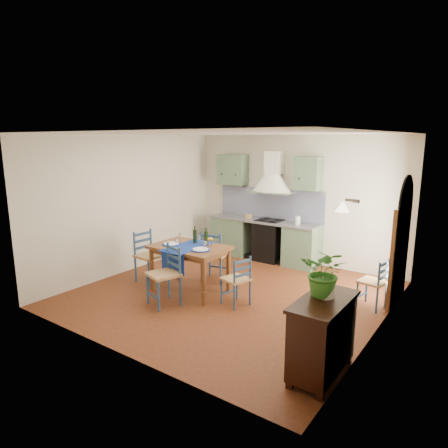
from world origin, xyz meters
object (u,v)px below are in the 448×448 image
(chair_near, at_px, (165,274))
(potted_plant, at_px, (325,272))
(sideboard, at_px, (322,334))
(dining_table, at_px, (190,252))

(chair_near, distance_m, potted_plant, 2.97)
(sideboard, bearing_deg, dining_table, 158.91)
(chair_near, bearing_deg, sideboard, -9.05)
(potted_plant, bearing_deg, sideboard, -68.33)
(dining_table, bearing_deg, sideboard, -21.09)
(dining_table, bearing_deg, potted_plant, -19.76)
(chair_near, relative_size, potted_plant, 1.73)
(chair_near, relative_size, sideboard, 0.95)
(chair_near, height_order, potted_plant, potted_plant)
(sideboard, xyz_separation_m, potted_plant, (-0.04, 0.09, 0.72))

